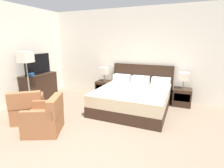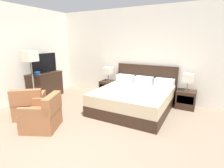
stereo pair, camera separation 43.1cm
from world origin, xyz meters
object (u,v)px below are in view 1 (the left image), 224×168
object	(u,v)px
tv	(38,64)
armchair_companion	(45,119)
book_blue_cover	(30,74)
bed	(133,97)
dresser	(39,86)
floor_lamp	(26,61)
book_small_top	(30,74)
table_lamp_right	(184,77)
book_red_cover	(30,75)
nightstand_left	(104,88)
nightstand_right	(182,97)
armchair_by_window	(28,109)
table_lamp_left	(104,71)

from	to	relation	value
tv	armchair_companion	size ratio (longest dim) A/B	1.08
book_blue_cover	armchair_companion	bearing A→B (deg)	-35.94
bed	book_blue_cover	size ratio (longest dim) A/B	10.98
dresser	floor_lamp	xyz separation A→B (m)	(0.35, -0.71, 0.89)
armchair_companion	floor_lamp	size ratio (longest dim) A/B	0.58
book_small_top	floor_lamp	distance (m)	0.66
bed	table_lamp_right	bearing A→B (deg)	30.81
dresser	book_blue_cover	bearing A→B (deg)	-90.14
book_red_cover	book_small_top	size ratio (longest dim) A/B	1.00
armchair_companion	book_red_cover	bearing A→B (deg)	143.77
floor_lamp	book_small_top	bearing A→B (deg)	131.53
dresser	book_red_cover	world-z (taller)	book_red_cover
book_small_top	armchair_companion	bearing A→B (deg)	-36.21
book_small_top	dresser	bearing A→B (deg)	92.72
dresser	book_small_top	bearing A→B (deg)	-87.28
nightstand_left	book_small_top	world-z (taller)	book_small_top
nightstand_right	armchair_by_window	bearing A→B (deg)	-143.47
book_red_cover	book_small_top	xyz separation A→B (m)	(-0.00, 0.00, 0.06)
bed	nightstand_right	world-z (taller)	bed
book_small_top	floor_lamp	xyz separation A→B (m)	(0.34, -0.38, 0.42)
nightstand_right	table_lamp_left	xyz separation A→B (m)	(-2.50, 0.00, 0.61)
bed	book_red_cover	world-z (taller)	bed
table_lamp_left	nightstand_left	bearing A→B (deg)	-90.00
book_blue_cover	floor_lamp	distance (m)	0.68
table_lamp_left	book_small_top	bearing A→B (deg)	-138.67
nightstand_right	book_red_cover	xyz separation A→B (m)	(-4.22, -1.51, 0.59)
bed	armchair_by_window	size ratio (longest dim) A/B	2.17
dresser	book_red_cover	size ratio (longest dim) A/B	5.94
table_lamp_left	tv	xyz separation A→B (m)	(-1.73, -1.16, 0.27)
table_lamp_left	dresser	xyz separation A→B (m)	(-1.73, -1.18, -0.43)
table_lamp_left	tv	size ratio (longest dim) A/B	0.48
nightstand_right	dresser	xyz separation A→B (m)	(-4.23, -1.18, 0.17)
tv	book_blue_cover	world-z (taller)	tv
book_red_cover	dresser	bearing A→B (deg)	93.02
table_lamp_left	book_red_cover	bearing A→B (deg)	-138.64
table_lamp_right	armchair_companion	world-z (taller)	table_lamp_right
nightstand_right	book_red_cover	size ratio (longest dim) A/B	2.58
tv	floor_lamp	distance (m)	0.83
book_blue_cover	armchair_by_window	size ratio (longest dim) A/B	0.20
nightstand_right	tv	size ratio (longest dim) A/B	0.51
book_blue_cover	nightstand_left	bearing A→B (deg)	41.03
tv	dresser	bearing A→B (deg)	-97.17
table_lamp_right	book_small_top	bearing A→B (deg)	-160.28
armchair_companion	tv	bearing A→B (deg)	136.94
dresser	book_small_top	world-z (taller)	book_small_top
dresser	table_lamp_right	bearing A→B (deg)	15.63
table_lamp_left	table_lamp_right	world-z (taller)	same
book_red_cover	nightstand_right	bearing A→B (deg)	19.71
table_lamp_right	armchair_by_window	world-z (taller)	table_lamp_right
book_blue_cover	armchair_by_window	world-z (taller)	book_blue_cover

